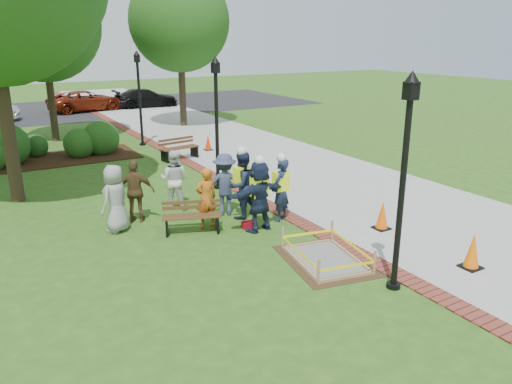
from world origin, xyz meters
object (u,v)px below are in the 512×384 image
lamp_near (404,168)px  hivis_worker_c (242,183)px  wet_concrete_pad (326,251)px  bench_near (192,223)px  cone_front (472,252)px  hivis_worker_b (281,187)px  hivis_worker_a (259,194)px

lamp_near → hivis_worker_c: size_ratio=2.12×
lamp_near → hivis_worker_c: lamp_near is taller
wet_concrete_pad → lamp_near: (0.41, -1.68, 2.25)m
bench_near → cone_front: size_ratio=1.91×
hivis_worker_c → wet_concrete_pad: bearing=-85.8°
wet_concrete_pad → hivis_worker_b: bearing=78.5°
lamp_near → hivis_worker_a: lamp_near is taller
hivis_worker_a → hivis_worker_c: size_ratio=0.99×
bench_near → lamp_near: lamp_near is taller
lamp_near → wet_concrete_pad: bearing=103.7°
hivis_worker_a → hivis_worker_b: size_ratio=1.06×
lamp_near → hivis_worker_c: (-0.66, 5.13, -1.49)m
bench_near → hivis_worker_c: size_ratio=0.77×
wet_concrete_pad → hivis_worker_b: hivis_worker_b is taller
bench_near → wet_concrete_pad: bearing=-58.4°
lamp_near → hivis_worker_a: (-0.74, 4.05, -1.50)m
bench_near → hivis_worker_a: (1.57, -0.72, 0.73)m
wet_concrete_pad → bench_near: bench_near is taller
cone_front → hivis_worker_c: bearing=117.2°
cone_front → lamp_near: lamp_near is taller
cone_front → lamp_near: bearing=174.3°
hivis_worker_b → hivis_worker_c: hivis_worker_c is taller
hivis_worker_c → cone_front: bearing=-62.8°
hivis_worker_b → wet_concrete_pad: bearing=-101.5°
cone_front → hivis_worker_c: hivis_worker_c is taller
wet_concrete_pad → hivis_worker_c: 3.54m
cone_front → hivis_worker_a: size_ratio=0.41×
wet_concrete_pad → hivis_worker_a: bearing=98.0°
hivis_worker_b → hivis_worker_c: 1.08m
wet_concrete_pad → lamp_near: 2.83m
cone_front → lamp_near: (-2.08, 0.21, 2.09)m
bench_near → hivis_worker_a: size_ratio=0.78×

